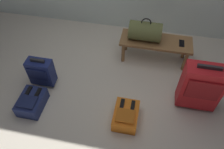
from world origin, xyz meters
The scene contains 8 objects.
ground_plane centered at (0.00, 0.00, 0.00)m, with size 6.60×6.60×0.00m, color beige.
bench centered at (0.49, 0.85, 0.31)m, with size 1.00×0.36×0.36m.
duffel_bag_olive centered at (0.32, 0.85, 0.49)m, with size 0.44×0.26×0.34m.
cell_phone centered at (0.84, 0.85, 0.37)m, with size 0.07×0.14×0.01m.
suitcase_upright_red centered at (1.05, 0.13, 0.36)m, with size 0.46×0.24×0.70m.
suitcase_small_navy centered at (-0.92, 0.07, 0.24)m, with size 0.32×0.18×0.46m.
backpack_orange centered at (0.25, -0.26, 0.09)m, with size 0.28×0.38×0.21m.
backpack_navy centered at (-0.91, -0.31, 0.09)m, with size 0.28×0.38×0.21m.
Camera 1 is at (0.36, -1.61, 2.35)m, focal length 35.20 mm.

